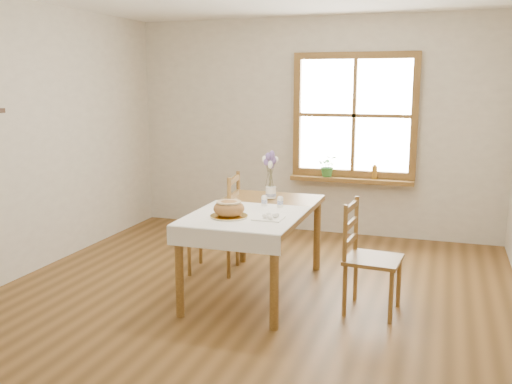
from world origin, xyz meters
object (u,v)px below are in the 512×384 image
chair_right (373,258)px  chair_left (214,223)px  bread_plate (229,216)px  dining_table (256,218)px  flower_vase (271,193)px

chair_right → chair_left: bearing=76.1°
bread_plate → dining_table: bearing=76.9°
dining_table → bread_plate: (-0.10, -0.41, 0.10)m
chair_left → chair_right: 1.70m
dining_table → chair_left: chair_left is taller
chair_left → flower_vase: (0.57, 0.06, 0.32)m
chair_left → chair_right: size_ratio=1.07×
flower_vase → dining_table: bearing=-89.9°
bread_plate → flower_vase: size_ratio=2.72×
chair_left → bread_plate: size_ratio=3.28×
dining_table → chair_right: (1.05, -0.16, -0.21)m
dining_table → chair_left: (-0.57, 0.39, -0.18)m
flower_vase → bread_plate: bearing=-96.3°
chair_left → bread_plate: 0.97m
chair_right → bread_plate: bearing=107.2°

